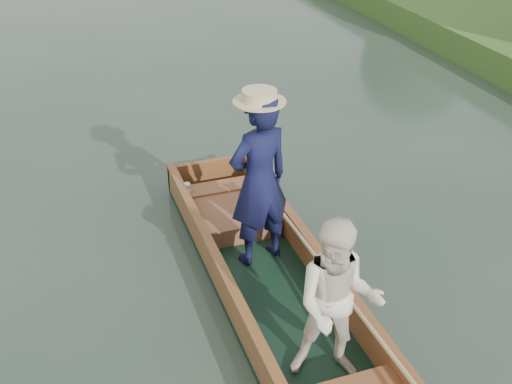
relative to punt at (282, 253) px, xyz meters
name	(u,v)px	position (x,y,z in m)	size (l,w,h in m)	color
ground	(275,300)	(-0.04, 0.05, -0.62)	(120.00, 120.00, 0.00)	#283D30
punt	(282,253)	(0.00, 0.00, 0.00)	(1.12, 5.00, 2.02)	black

